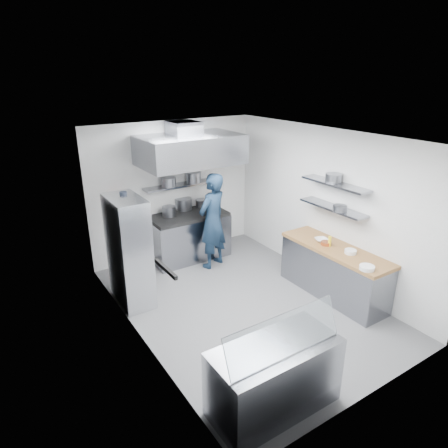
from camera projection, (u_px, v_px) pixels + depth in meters
floor at (243, 303)px, 6.77m from camera, size 5.00×5.00×0.00m
ceiling at (246, 137)px, 5.77m from camera, size 5.00×5.00×0.00m
wall_back at (174, 190)px, 8.23m from camera, size 3.60×2.80×0.02m
wall_front at (380, 297)px, 4.31m from camera, size 3.60×2.80×0.02m
wall_left at (136, 253)px, 5.36m from camera, size 2.80×5.00×0.02m
wall_right at (326, 207)px, 7.18m from camera, size 2.80×5.00×0.02m
gas_range at (189, 237)px, 8.31m from camera, size 1.60×0.80×0.90m
cooktop at (188, 216)px, 8.14m from camera, size 1.57×0.78×0.06m
stock_pot_left at (169, 211)px, 8.00m from camera, size 0.27×0.27×0.20m
stock_pot_mid at (184, 204)px, 8.38m from camera, size 0.35×0.35×0.24m
stock_pot_right at (202, 203)px, 8.55m from camera, size 0.25×0.25×0.16m
over_range_shelf at (182, 185)px, 8.11m from camera, size 1.60×0.30×0.04m
shelf_pot_a at (169, 182)px, 7.91m from camera, size 0.29×0.29×0.18m
shelf_pot_b at (194, 177)px, 8.17m from camera, size 0.30×0.30×0.22m
extractor_hood at (190, 150)px, 7.51m from camera, size 1.90×1.15×0.55m
hood_duct at (184, 128)px, 7.55m from camera, size 0.55×0.55×0.24m
red_firebox at (116, 199)px, 7.54m from camera, size 0.22×0.10×0.26m
chef at (212, 221)px, 7.77m from camera, size 0.81×0.68×1.91m
wire_rack at (129, 252)px, 6.52m from camera, size 0.50×0.90×1.85m
rack_bin_a at (131, 260)px, 6.52m from camera, size 0.17×0.21×0.19m
rack_bin_b at (120, 224)px, 6.64m from camera, size 0.16×0.20×0.18m
rack_jar at (124, 197)px, 6.37m from camera, size 0.12×0.12×0.18m
knife_strip at (166, 269)px, 4.61m from camera, size 0.04×0.55×0.05m
prep_counter_base at (333, 273)px, 6.90m from camera, size 0.62×2.00×0.84m
prep_counter_top at (336, 249)px, 6.74m from camera, size 0.65×2.04×0.06m
plate_stack_a at (367, 268)px, 5.98m from camera, size 0.23×0.23×0.06m
plate_stack_b at (350, 252)px, 6.51m from camera, size 0.19×0.19×0.06m
copper_pan at (326, 243)px, 6.83m from camera, size 0.18×0.18×0.06m
squeeze_bottle at (330, 241)px, 6.76m from camera, size 0.05×0.05×0.18m
mixing_bowl at (321, 240)px, 6.97m from camera, size 0.28×0.28×0.05m
wall_shelf_lower at (333, 208)px, 6.83m from camera, size 0.30×1.30×0.04m
wall_shelf_upper at (335, 184)px, 6.68m from camera, size 0.30×1.30×0.04m
shelf_pot_c at (340, 208)px, 6.58m from camera, size 0.23×0.23×0.10m
shelf_pot_d at (334, 178)px, 6.71m from camera, size 0.27×0.27×0.14m
display_case at (274, 377)px, 4.55m from camera, size 1.50×0.70×0.85m
display_glass at (284, 336)px, 4.22m from camera, size 1.47×0.19×0.42m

